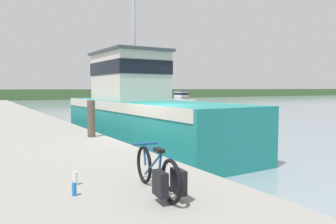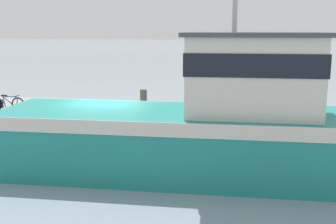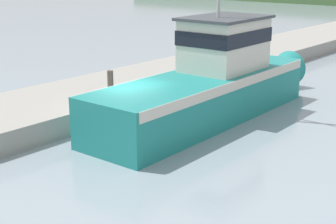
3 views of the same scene
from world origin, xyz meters
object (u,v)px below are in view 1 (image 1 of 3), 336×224
object	(u,v)px
boat_white_moored	(129,101)
bicycle_touring	(160,174)
mooring_post	(91,119)
boat_red_outer	(180,99)
water_bottle_by_bike	(75,178)
fishing_boat_main	(136,109)
water_bottle_on_curb	(74,189)

from	to	relation	value
boat_white_moored	bicycle_touring	distance (m)	36.48
bicycle_touring	mooring_post	world-z (taller)	mooring_post
boat_red_outer	water_bottle_by_bike	size ratio (longest dim) A/B	30.79
fishing_boat_main	boat_red_outer	distance (m)	35.99
boat_red_outer	bicycle_touring	size ratio (longest dim) A/B	3.98
boat_white_moored	boat_red_outer	distance (m)	11.89
boat_white_moored	water_bottle_by_bike	bearing A→B (deg)	-76.17
boat_white_moored	mooring_post	bearing A→B (deg)	-77.08
bicycle_touring	water_bottle_by_bike	size ratio (longest dim) A/B	7.73
boat_red_outer	bicycle_touring	world-z (taller)	boat_red_outer
fishing_boat_main	bicycle_touring	bearing A→B (deg)	-114.27
boat_white_moored	water_bottle_on_curb	bearing A→B (deg)	-76.03
water_bottle_on_curb	boat_white_moored	bearing A→B (deg)	64.85
water_bottle_by_bike	water_bottle_on_curb	bearing A→B (deg)	-106.34
boat_white_moored	water_bottle_on_curb	xyz separation A→B (m)	(-15.45, -32.90, 0.06)
water_bottle_by_bike	boat_red_outer	bearing A→B (deg)	55.18
fishing_boat_main	water_bottle_by_bike	distance (m)	9.66
boat_red_outer	mooring_post	size ratio (longest dim) A/B	5.65
boat_white_moored	mooring_post	xyz separation A→B (m)	(-13.41, -27.24, 0.56)
fishing_boat_main	bicycle_touring	xyz separation A→B (m)	(-4.03, -9.44, -0.35)
mooring_post	bicycle_touring	bearing A→B (deg)	-98.42
mooring_post	fishing_boat_main	bearing A→B (deg)	45.37
fishing_boat_main	boat_white_moored	world-z (taller)	fishing_boat_main
water_bottle_on_curb	mooring_post	bearing A→B (deg)	70.16
boat_white_moored	water_bottle_by_bike	size ratio (longest dim) A/B	20.69
bicycle_touring	fishing_boat_main	bearing A→B (deg)	73.39
boat_red_outer	water_bottle_by_bike	xyz separation A→B (m)	(-26.04, -37.44, 0.22)
water_bottle_by_bike	boat_white_moored	bearing A→B (deg)	64.71
water_bottle_on_curb	water_bottle_by_bike	distance (m)	0.56
bicycle_touring	water_bottle_on_curb	xyz separation A→B (m)	(-1.11, 0.64, -0.22)
boat_red_outer	bicycle_touring	xyz separation A→B (m)	(-25.09, -38.62, 0.42)
boat_red_outer	bicycle_touring	bearing A→B (deg)	52.00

